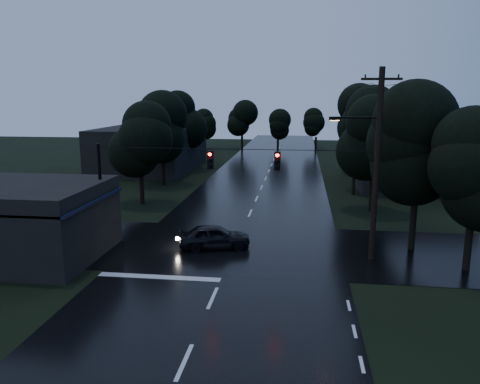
# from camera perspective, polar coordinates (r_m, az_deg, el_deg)

# --- Properties ---
(ground) EXTENTS (160.00, 160.00, 0.00)m
(ground) POSITION_cam_1_polar(r_m,az_deg,el_deg) (16.42, -6.80, -19.96)
(ground) COLOR black
(ground) RESTS_ON ground
(main_road) EXTENTS (12.00, 120.00, 0.02)m
(main_road) POSITION_cam_1_polar(r_m,az_deg,el_deg) (44.51, 2.65, 0.53)
(main_road) COLOR black
(main_road) RESTS_ON ground
(cross_street) EXTENTS (60.00, 9.00, 0.02)m
(cross_street) POSITION_cam_1_polar(r_m,az_deg,el_deg) (27.17, -0.58, -6.76)
(cross_street) COLOR black
(cross_street) RESTS_ON ground
(building_far_right) EXTENTS (10.00, 14.00, 4.40)m
(building_far_right) POSITION_cam_1_polar(r_m,az_deg,el_deg) (49.06, 19.64, 3.51)
(building_far_right) COLOR black
(building_far_right) RESTS_ON ground
(building_far_left) EXTENTS (10.00, 16.00, 5.00)m
(building_far_left) POSITION_cam_1_polar(r_m,az_deg,el_deg) (56.67, -10.76, 5.29)
(building_far_left) COLOR black
(building_far_left) RESTS_ON ground
(utility_pole_main) EXTENTS (3.50, 0.30, 10.00)m
(utility_pole_main) POSITION_cam_1_polar(r_m,az_deg,el_deg) (25.04, 16.13, 3.57)
(utility_pole_main) COLOR black
(utility_pole_main) RESTS_ON ground
(utility_pole_far) EXTENTS (2.00, 0.30, 7.50)m
(utility_pole_far) POSITION_cam_1_polar(r_m,az_deg,el_deg) (42.05, 13.85, 4.90)
(utility_pole_far) COLOR black
(utility_pole_far) RESTS_ON ground
(anchor_pole_left) EXTENTS (0.18, 0.18, 6.00)m
(anchor_pole_left) POSITION_cam_1_polar(r_m,az_deg,el_deg) (27.49, -16.57, -0.55)
(anchor_pole_left) COLOR black
(anchor_pole_left) RESTS_ON ground
(span_signals) EXTENTS (15.00, 0.37, 1.12)m
(span_signals) POSITION_cam_1_polar(r_m,az_deg,el_deg) (24.93, 0.34, 3.96)
(span_signals) COLOR black
(span_signals) RESTS_ON ground
(tree_corner_near) EXTENTS (4.48, 4.48, 9.44)m
(tree_corner_near) POSITION_cam_1_polar(r_m,az_deg,el_deg) (27.40, 20.99, 5.47)
(tree_corner_near) COLOR black
(tree_corner_near) RESTS_ON ground
(tree_corner_far) EXTENTS (3.92, 3.92, 8.26)m
(tree_corner_far) POSITION_cam_1_polar(r_m,az_deg,el_deg) (25.20, 26.85, 2.78)
(tree_corner_far) COLOR black
(tree_corner_far) RESTS_ON ground
(tree_left_a) EXTENTS (3.92, 3.92, 8.26)m
(tree_left_a) POSITION_cam_1_polar(r_m,az_deg,el_deg) (37.84, -12.13, 6.34)
(tree_left_a) COLOR black
(tree_left_a) RESTS_ON ground
(tree_left_b) EXTENTS (4.20, 4.20, 8.85)m
(tree_left_b) POSITION_cam_1_polar(r_m,az_deg,el_deg) (45.58, -9.51, 7.77)
(tree_left_b) COLOR black
(tree_left_b) RESTS_ON ground
(tree_left_c) EXTENTS (4.48, 4.48, 9.44)m
(tree_left_c) POSITION_cam_1_polar(r_m,az_deg,el_deg) (55.33, -7.11, 8.89)
(tree_left_c) COLOR black
(tree_left_c) RESTS_ON ground
(tree_right_a) EXTENTS (4.20, 4.20, 8.85)m
(tree_right_a) POSITION_cam_1_polar(r_m,az_deg,el_deg) (36.05, 16.12, 6.49)
(tree_right_a) COLOR black
(tree_right_a) RESTS_ON ground
(tree_right_b) EXTENTS (4.48, 4.48, 9.44)m
(tree_right_b) POSITION_cam_1_polar(r_m,az_deg,el_deg) (44.01, 15.40, 7.87)
(tree_right_b) COLOR black
(tree_right_b) RESTS_ON ground
(tree_right_c) EXTENTS (4.76, 4.76, 10.03)m
(tree_right_c) POSITION_cam_1_polar(r_m,az_deg,el_deg) (53.97, 14.63, 8.94)
(tree_right_c) COLOR black
(tree_right_c) RESTS_ON ground
(car) EXTENTS (4.32, 2.56, 1.38)m
(car) POSITION_cam_1_polar(r_m,az_deg,el_deg) (26.88, -3.12, -5.44)
(car) COLOR black
(car) RESTS_ON ground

